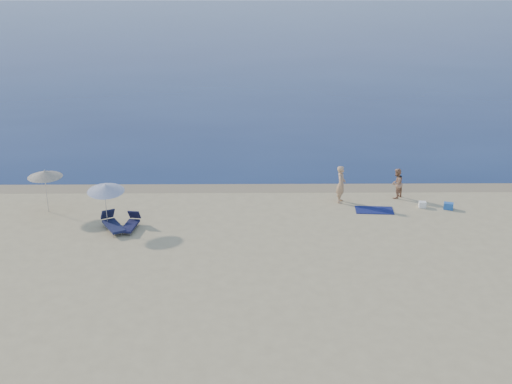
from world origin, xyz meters
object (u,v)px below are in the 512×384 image
person_right (397,183)px  blue_cooler (448,206)px  umbrella_near (106,188)px  person_left (341,184)px

person_right → blue_cooler: size_ratio=3.45×
person_right → blue_cooler: person_right is taller
person_right → umbrella_near: bearing=-32.8°
person_left → blue_cooler: bearing=-86.5°
person_right → blue_cooler: (2.27, -1.62, -0.63)m
person_right → blue_cooler: 2.86m
person_left → blue_cooler: 5.40m
person_left → person_right: bearing=-64.3°
blue_cooler → person_right: bearing=163.8°
person_right → umbrella_near: 14.64m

